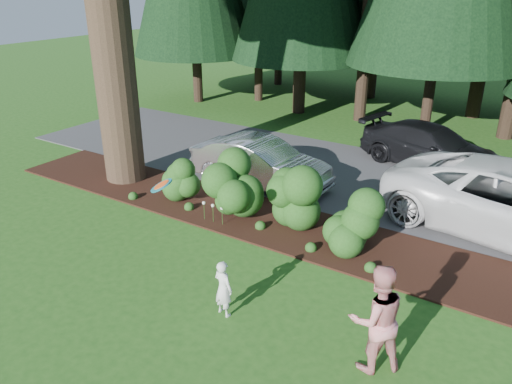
{
  "coord_description": "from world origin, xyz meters",
  "views": [
    {
      "loc": [
        7.09,
        -6.95,
        6.07
      ],
      "look_at": [
        1.14,
        2.26,
        1.3
      ],
      "focal_mm": 35.0,
      "sensor_mm": 36.0,
      "label": 1
    }
  ],
  "objects_px": {
    "child": "(223,288)",
    "adult": "(377,319)",
    "frisbee": "(161,185)",
    "car_silver_wagon": "(260,163)",
    "car_dark_suv": "(431,147)"
  },
  "relations": [
    {
      "from": "child",
      "to": "frisbee",
      "type": "relative_size",
      "value": 2.47
    },
    {
      "from": "frisbee",
      "to": "adult",
      "type": "bearing_deg",
      "value": 2.77
    },
    {
      "from": "car_silver_wagon",
      "to": "child",
      "type": "height_order",
      "value": "car_silver_wagon"
    },
    {
      "from": "car_dark_suv",
      "to": "adult",
      "type": "bearing_deg",
      "value": -156.11
    },
    {
      "from": "adult",
      "to": "frisbee",
      "type": "height_order",
      "value": "frisbee"
    },
    {
      "from": "child",
      "to": "frisbee",
      "type": "bearing_deg",
      "value": 11.37
    },
    {
      "from": "car_silver_wagon",
      "to": "frisbee",
      "type": "height_order",
      "value": "frisbee"
    },
    {
      "from": "child",
      "to": "adult",
      "type": "distance_m",
      "value": 2.97
    },
    {
      "from": "child",
      "to": "frisbee",
      "type": "xyz_separation_m",
      "value": [
        -1.4,
        -0.0,
        1.82
      ]
    },
    {
      "from": "car_silver_wagon",
      "to": "adult",
      "type": "distance_m",
      "value": 8.08
    },
    {
      "from": "car_silver_wagon",
      "to": "car_dark_suv",
      "type": "relative_size",
      "value": 0.91
    },
    {
      "from": "car_dark_suv",
      "to": "child",
      "type": "relative_size",
      "value": 4.16
    },
    {
      "from": "car_silver_wagon",
      "to": "child",
      "type": "distance_m",
      "value": 6.5
    },
    {
      "from": "frisbee",
      "to": "car_dark_suv",
      "type": "bearing_deg",
      "value": 76.46
    },
    {
      "from": "car_silver_wagon",
      "to": "frisbee",
      "type": "relative_size",
      "value": 9.34
    }
  ]
}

